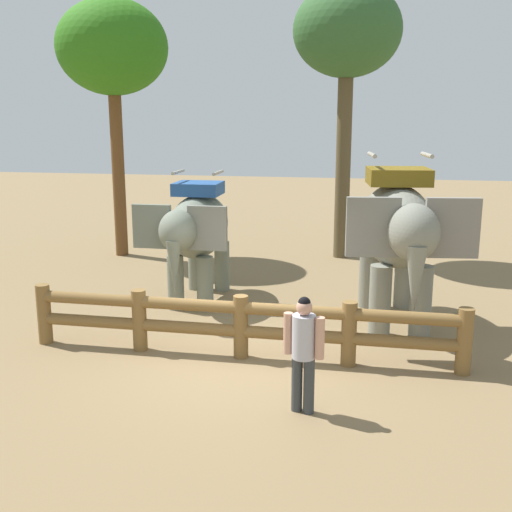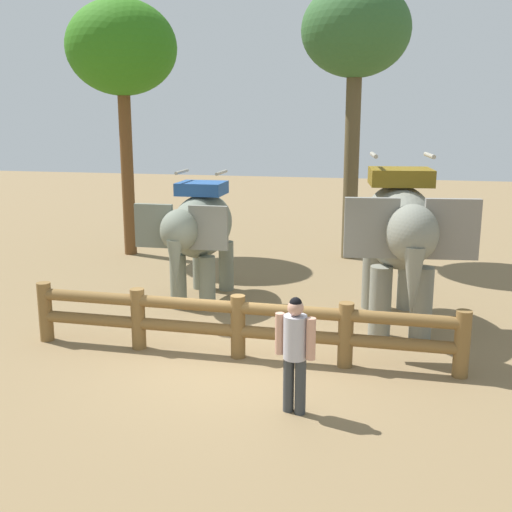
# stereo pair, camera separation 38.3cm
# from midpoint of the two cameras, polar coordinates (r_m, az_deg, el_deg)

# --- Properties ---
(ground_plane) EXTENTS (60.00, 60.00, 0.00)m
(ground_plane) POSITION_cam_midpoint_polar(r_m,az_deg,el_deg) (10.18, -0.90, -9.72)
(ground_plane) COLOR olive
(log_fence) EXTENTS (7.21, 0.32, 1.05)m
(log_fence) POSITION_cam_midpoint_polar(r_m,az_deg,el_deg) (10.20, -0.58, -6.03)
(log_fence) COLOR brown
(log_fence) RESTS_ON ground
(elephant_near_left) EXTENTS (1.83, 3.19, 2.76)m
(elephant_near_left) POSITION_cam_midpoint_polar(r_m,az_deg,el_deg) (13.05, -4.33, 2.41)
(elephant_near_left) COLOR slate
(elephant_near_left) RESTS_ON ground
(elephant_center) EXTENTS (2.13, 3.79, 3.21)m
(elephant_center) POSITION_cam_midpoint_polar(r_m,az_deg,el_deg) (11.74, 13.86, 2.15)
(elephant_center) COLOR gray
(elephant_center) RESTS_ON ground
(tourist_woman_in_black) EXTENTS (0.55, 0.38, 1.60)m
(tourist_woman_in_black) POSITION_cam_midpoint_polar(r_m,az_deg,el_deg) (8.29, 4.91, -8.26)
(tourist_woman_in_black) COLOR #34383C
(tourist_woman_in_black) RESTS_ON ground
(tree_far_left) EXTENTS (2.83, 2.83, 7.21)m
(tree_far_left) POSITION_cam_midpoint_polar(r_m,az_deg,el_deg) (17.28, 9.75, 19.20)
(tree_far_left) COLOR brown
(tree_far_left) RESTS_ON ground
(tree_back_center) EXTENTS (2.94, 2.94, 6.88)m
(tree_back_center) POSITION_cam_midpoint_polar(r_m,az_deg,el_deg) (17.82, -11.51, 17.88)
(tree_back_center) COLOR brown
(tree_back_center) RESTS_ON ground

